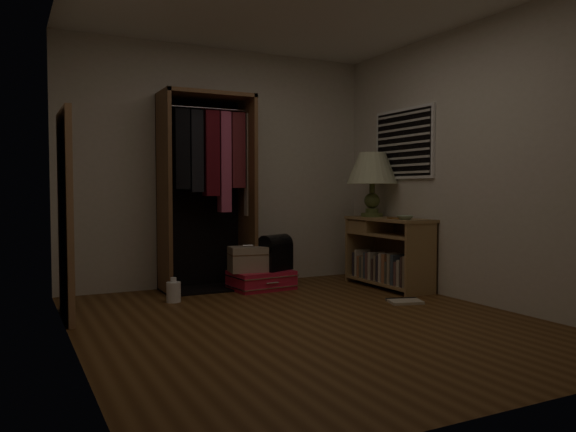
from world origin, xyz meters
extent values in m
plane|color=#583619|center=(0.00, 0.00, 0.00)|extent=(4.00, 4.00, 0.00)
cube|color=beige|center=(0.00, 2.00, 1.30)|extent=(3.50, 0.02, 2.60)
cube|color=beige|center=(0.00, -2.00, 1.30)|extent=(3.50, 0.02, 2.60)
cube|color=beige|center=(1.75, 0.00, 1.30)|extent=(0.02, 4.00, 2.60)
cube|color=beige|center=(-1.75, 0.00, 1.30)|extent=(0.02, 4.00, 2.60)
cube|color=white|center=(1.73, 1.00, 1.55)|extent=(0.03, 0.96, 0.76)
cube|color=black|center=(1.73, 1.00, 1.55)|extent=(0.03, 0.90, 0.70)
cube|color=beige|center=(1.71, 1.00, 1.24)|extent=(0.01, 0.88, 0.02)
cube|color=beige|center=(1.71, 1.00, 1.32)|extent=(0.01, 0.88, 0.02)
cube|color=beige|center=(1.71, 1.00, 1.39)|extent=(0.01, 0.88, 0.02)
cube|color=beige|center=(1.71, 1.00, 1.47)|extent=(0.01, 0.88, 0.02)
cube|color=beige|center=(1.71, 1.00, 1.55)|extent=(0.01, 0.88, 0.02)
cube|color=beige|center=(1.71, 1.00, 1.63)|extent=(0.01, 0.88, 0.02)
cube|color=beige|center=(1.71, 1.00, 1.71)|extent=(0.01, 0.88, 0.02)
cube|color=beige|center=(1.71, 1.00, 1.78)|extent=(0.01, 0.88, 0.02)
cube|color=beige|center=(1.71, 1.00, 1.86)|extent=(0.01, 0.88, 0.02)
cube|color=#A07C4D|center=(1.54, 0.46, 0.38)|extent=(0.40, 0.03, 0.75)
cube|color=#A07C4D|center=(1.54, 1.54, 0.38)|extent=(0.40, 0.03, 0.75)
cube|color=#A07C4D|center=(1.54, 1.00, 0.06)|extent=(0.40, 1.04, 0.03)
cube|color=#A07C4D|center=(1.54, 1.00, 0.57)|extent=(0.40, 1.04, 0.03)
cube|color=#A07C4D|center=(1.54, 1.00, 0.73)|extent=(0.42, 1.12, 0.03)
cube|color=brown|center=(1.73, 1.00, 0.38)|extent=(0.02, 1.10, 0.75)
cube|color=#A07C4D|center=(1.53, 1.33, 0.65)|extent=(0.36, 0.38, 0.13)
cube|color=gray|center=(1.45, 0.53, 0.23)|extent=(0.16, 0.04, 0.32)
cube|color=#4C3833|center=(1.48, 0.58, 0.23)|extent=(0.22, 0.03, 0.31)
cube|color=#B7AD99|center=(1.46, 0.63, 0.21)|extent=(0.19, 0.04, 0.27)
cube|color=brown|center=(1.48, 0.67, 0.20)|extent=(0.22, 0.04, 0.25)
cube|color=#3F4C59|center=(1.47, 0.72, 0.23)|extent=(0.21, 0.04, 0.31)
cube|color=gray|center=(1.46, 0.78, 0.23)|extent=(0.19, 0.05, 0.32)
cube|color=#59594C|center=(1.45, 0.83, 0.19)|extent=(0.17, 0.03, 0.23)
cube|color=#B2724C|center=(1.46, 0.88, 0.23)|extent=(0.18, 0.05, 0.30)
cube|color=beige|center=(1.48, 0.94, 0.23)|extent=(0.21, 0.04, 0.31)
cube|color=#332D38|center=(1.48, 0.98, 0.21)|extent=(0.22, 0.03, 0.28)
cube|color=gray|center=(1.47, 1.03, 0.21)|extent=(0.20, 0.04, 0.27)
cube|color=#4C3833|center=(1.46, 1.07, 0.19)|extent=(0.18, 0.03, 0.23)
cube|color=#B7AD99|center=(1.47, 1.12, 0.22)|extent=(0.20, 0.05, 0.30)
cube|color=brown|center=(1.46, 1.18, 0.22)|extent=(0.17, 0.04, 0.29)
cube|color=#3F4C59|center=(1.47, 1.22, 0.22)|extent=(0.21, 0.03, 0.29)
cube|color=gray|center=(1.46, 1.26, 0.20)|extent=(0.18, 0.03, 0.24)
cube|color=#59594C|center=(1.46, 1.29, 0.19)|extent=(0.18, 0.03, 0.23)
cube|color=#B2724C|center=(1.47, 1.34, 0.19)|extent=(0.20, 0.04, 0.24)
cube|color=beige|center=(1.47, 1.39, 0.23)|extent=(0.19, 0.03, 0.30)
cube|color=#332D38|center=(1.48, 1.44, 0.21)|extent=(0.22, 0.04, 0.27)
cube|color=brown|center=(-0.70, 1.74, 1.02)|extent=(0.04, 0.50, 2.05)
cube|color=brown|center=(0.20, 1.74, 1.02)|extent=(0.04, 0.50, 2.05)
cube|color=brown|center=(-0.25, 1.74, 2.03)|extent=(0.95, 0.50, 0.04)
cube|color=black|center=(-0.25, 1.98, 1.02)|extent=(0.95, 0.02, 2.05)
cube|color=black|center=(-0.25, 1.74, 0.01)|extent=(0.95, 0.50, 0.02)
cylinder|color=silver|center=(-0.25, 1.74, 1.90)|extent=(0.87, 0.02, 0.02)
cube|color=black|center=(-0.53, 1.72, 1.46)|extent=(0.15, 0.15, 0.81)
cube|color=black|center=(-0.37, 1.72, 1.45)|extent=(0.13, 0.10, 0.84)
cube|color=#590F19|center=(-0.21, 1.72, 1.43)|extent=(0.14, 0.16, 0.88)
cube|color=#BF4C72|center=(-0.07, 1.72, 1.34)|extent=(0.11, 0.14, 1.05)
cube|color=maroon|center=(0.08, 1.72, 1.47)|extent=(0.15, 0.10, 0.80)
cube|color=beige|center=(0.24, 1.72, 1.32)|extent=(0.12, 0.10, 1.10)
cube|color=#A67850|center=(-1.71, 1.00, 0.85)|extent=(0.05, 0.80, 1.70)
cube|color=white|center=(-1.68, 1.00, 0.85)|extent=(0.01, 0.68, 1.58)
cube|color=red|center=(0.27, 1.51, 0.10)|extent=(0.67, 0.50, 0.20)
cube|color=silver|center=(0.27, 1.51, 0.04)|extent=(0.69, 0.52, 0.01)
cube|color=silver|center=(0.27, 1.51, 0.15)|extent=(0.69, 0.52, 0.01)
cylinder|color=silver|center=(0.29, 1.28, 0.10)|extent=(0.14, 0.03, 0.02)
cube|color=tan|center=(0.11, 1.51, 0.33)|extent=(0.41, 0.31, 0.26)
cube|color=brown|center=(0.11, 1.51, 0.38)|extent=(0.42, 0.32, 0.01)
cylinder|color=silver|center=(0.11, 1.51, 0.47)|extent=(0.11, 0.03, 0.02)
cube|color=black|center=(0.42, 1.49, 0.33)|extent=(0.41, 0.35, 0.27)
cylinder|color=black|center=(0.42, 1.49, 0.46)|extent=(0.41, 0.35, 0.23)
cylinder|color=#47572A|center=(1.54, 1.31, 0.77)|extent=(0.28, 0.28, 0.04)
cylinder|color=#47572A|center=(1.54, 1.31, 0.82)|extent=(0.16, 0.16, 0.05)
sphere|color=#47572A|center=(1.54, 1.31, 0.93)|extent=(0.20, 0.20, 0.17)
cylinder|color=#47572A|center=(1.54, 1.31, 1.07)|extent=(0.07, 0.07, 0.10)
cone|color=beige|center=(1.54, 1.31, 1.29)|extent=(0.66, 0.66, 0.35)
cone|color=white|center=(1.54, 1.31, 1.29)|extent=(0.59, 0.59, 0.33)
cylinder|color=#B07C43|center=(1.54, 0.84, 0.76)|extent=(0.31, 0.31, 0.01)
imported|color=#99B79D|center=(1.49, 0.66, 0.77)|extent=(0.22, 0.22, 0.04)
cylinder|color=white|center=(-0.75, 1.26, 0.09)|extent=(0.15, 0.15, 0.19)
cylinder|color=white|center=(-0.75, 1.26, 0.21)|extent=(0.06, 0.06, 0.04)
cube|color=beige|center=(1.18, 0.26, 0.01)|extent=(0.35, 0.32, 0.02)
cube|color=black|center=(1.20, 0.36, 0.01)|extent=(0.30, 0.13, 0.03)
camera|label=1|loc=(-2.14, -3.88, 1.06)|focal=35.00mm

